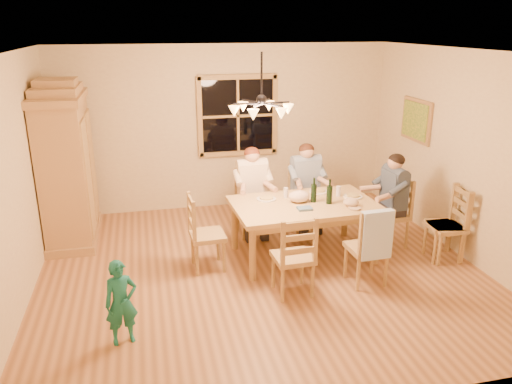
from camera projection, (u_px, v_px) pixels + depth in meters
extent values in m
plane|color=brown|center=(261.00, 270.00, 6.40)|extent=(5.50, 5.50, 0.00)
cube|color=white|center=(262.00, 52.00, 5.53)|extent=(5.50, 5.00, 0.02)
cube|color=#CDB891|center=(226.00, 128.00, 8.27)|extent=(5.50, 0.02, 2.70)
cube|color=#CDB891|center=(14.00, 185.00, 5.37)|extent=(0.02, 5.00, 2.70)
cube|color=#CDB891|center=(464.00, 155.00, 6.55)|extent=(0.02, 5.00, 2.70)
cube|color=black|center=(238.00, 116.00, 8.23)|extent=(1.20, 0.03, 1.20)
cube|color=#A37F48|center=(238.00, 116.00, 8.21)|extent=(1.30, 0.06, 1.30)
cube|color=#9E7344|center=(416.00, 120.00, 7.57)|extent=(0.04, 0.78, 0.64)
cube|color=#1E6B2D|center=(415.00, 120.00, 7.57)|extent=(0.02, 0.68, 0.54)
cylinder|color=black|center=(262.00, 76.00, 5.61)|extent=(0.02, 0.02, 0.53)
sphere|color=black|center=(261.00, 100.00, 5.70)|extent=(0.12, 0.12, 0.12)
cylinder|color=black|center=(275.00, 103.00, 5.75)|extent=(0.34, 0.02, 0.02)
cone|color=#FFB259|center=(288.00, 109.00, 5.81)|extent=(0.13, 0.13, 0.12)
cylinder|color=black|center=(265.00, 101.00, 5.86)|extent=(0.19, 0.31, 0.02)
cone|color=#FFB259|center=(269.00, 106.00, 6.03)|extent=(0.13, 0.13, 0.12)
cylinder|color=black|center=(252.00, 102.00, 5.82)|extent=(0.19, 0.31, 0.02)
cone|color=#FFB259|center=(243.00, 107.00, 5.96)|extent=(0.13, 0.13, 0.12)
cylinder|color=black|center=(248.00, 104.00, 5.68)|extent=(0.34, 0.02, 0.02)
cone|color=#FFB259|center=(234.00, 111.00, 5.67)|extent=(0.13, 0.13, 0.12)
cylinder|color=black|center=(257.00, 105.00, 5.57)|extent=(0.19, 0.31, 0.02)
cone|color=#FFB259|center=(253.00, 115.00, 5.45)|extent=(0.13, 0.13, 0.12)
cylinder|color=black|center=(271.00, 105.00, 5.60)|extent=(0.19, 0.31, 0.02)
cone|color=#FFB259|center=(281.00, 114.00, 5.52)|extent=(0.13, 0.13, 0.12)
cube|color=#9E7344|center=(67.00, 173.00, 7.03)|extent=(0.60, 1.30, 2.00)
cube|color=#9E7344|center=(58.00, 98.00, 6.69)|extent=(0.66, 1.40, 0.10)
cube|color=#9E7344|center=(57.00, 90.00, 6.66)|extent=(0.58, 1.00, 0.12)
cube|color=#9E7344|center=(56.00, 83.00, 6.63)|extent=(0.52, 0.55, 0.10)
cube|color=#A37F48|center=(88.00, 178.00, 6.79)|extent=(0.03, 0.55, 1.60)
cube|color=#A37F48|center=(92.00, 165.00, 7.40)|extent=(0.03, 0.55, 1.60)
cube|color=#9E7344|center=(75.00, 234.00, 7.33)|extent=(0.66, 1.40, 0.12)
cube|color=tan|center=(304.00, 205.00, 6.55)|extent=(1.92, 1.23, 0.06)
cube|color=#A37F48|center=(304.00, 211.00, 6.58)|extent=(1.77, 1.07, 0.10)
cylinder|color=#A37F48|center=(253.00, 254.00, 6.03)|extent=(0.09, 0.09, 0.70)
cylinder|color=#A37F48|center=(377.00, 239.00, 6.46)|extent=(0.09, 0.09, 0.70)
cylinder|color=#A37F48|center=(235.00, 225.00, 6.89)|extent=(0.09, 0.09, 0.70)
cylinder|color=#A37F48|center=(345.00, 213.00, 7.32)|extent=(0.09, 0.09, 0.70)
cube|color=#A37F48|center=(252.00, 206.00, 7.33)|extent=(0.46, 0.44, 0.06)
cube|color=#A37F48|center=(252.00, 189.00, 7.24)|extent=(0.38, 0.07, 0.54)
cube|color=#A37F48|center=(305.00, 201.00, 7.54)|extent=(0.46, 0.44, 0.06)
cube|color=#A37F48|center=(306.00, 184.00, 7.46)|extent=(0.38, 0.07, 0.54)
cube|color=#A37F48|center=(293.00, 258.00, 5.72)|extent=(0.46, 0.44, 0.06)
cube|color=#A37F48|center=(294.00, 236.00, 5.63)|extent=(0.38, 0.07, 0.54)
cube|color=#A37F48|center=(367.00, 248.00, 5.96)|extent=(0.46, 0.44, 0.06)
cube|color=#A37F48|center=(368.00, 227.00, 5.87)|extent=(0.38, 0.07, 0.54)
cube|color=#A37F48|center=(207.00, 236.00, 6.31)|extent=(0.44, 0.46, 0.06)
cube|color=#A37F48|center=(207.00, 216.00, 6.22)|extent=(0.07, 0.38, 0.54)
cube|color=#A37F48|center=(391.00, 215.00, 6.98)|extent=(0.44, 0.46, 0.06)
cube|color=#A37F48|center=(392.00, 197.00, 6.89)|extent=(0.07, 0.38, 0.54)
cube|color=beige|center=(252.00, 181.00, 7.20)|extent=(0.41, 0.24, 0.52)
cube|color=#262328|center=(252.00, 201.00, 7.30)|extent=(0.40, 0.44, 0.14)
sphere|color=tan|center=(252.00, 155.00, 7.08)|extent=(0.21, 0.21, 0.21)
ellipsoid|color=#592614|center=(252.00, 153.00, 7.07)|extent=(0.22, 0.22, 0.17)
cube|color=#2D4F7B|center=(306.00, 176.00, 7.42)|extent=(0.41, 0.24, 0.52)
cube|color=#262328|center=(305.00, 196.00, 7.52)|extent=(0.40, 0.44, 0.14)
sphere|color=tan|center=(307.00, 151.00, 7.29)|extent=(0.21, 0.21, 0.21)
ellipsoid|color=#381E11|center=(307.00, 149.00, 7.28)|extent=(0.22, 0.22, 0.17)
cube|color=#39475C|center=(393.00, 189.00, 6.85)|extent=(0.24, 0.41, 0.52)
cube|color=#262328|center=(391.00, 210.00, 6.95)|extent=(0.44, 0.40, 0.14)
sphere|color=tan|center=(395.00, 162.00, 6.73)|extent=(0.21, 0.21, 0.21)
ellipsoid|color=black|center=(396.00, 160.00, 6.72)|extent=(0.22, 0.22, 0.17)
cube|color=#ADCAEA|center=(376.00, 235.00, 5.70)|extent=(0.38, 0.12, 0.58)
cylinder|color=black|center=(314.00, 190.00, 6.54)|extent=(0.08, 0.08, 0.33)
cylinder|color=black|center=(329.00, 192.00, 6.48)|extent=(0.08, 0.08, 0.33)
cylinder|color=white|center=(266.00, 199.00, 6.66)|extent=(0.26, 0.26, 0.02)
cylinder|color=white|center=(319.00, 192.00, 6.96)|extent=(0.26, 0.26, 0.02)
cylinder|color=white|center=(353.00, 197.00, 6.76)|extent=(0.26, 0.26, 0.02)
cylinder|color=silver|center=(286.00, 193.00, 6.72)|extent=(0.06, 0.06, 0.14)
cylinder|color=silver|center=(338.00, 191.00, 6.78)|extent=(0.06, 0.06, 0.14)
ellipsoid|color=tan|center=(351.00, 202.00, 6.41)|extent=(0.20, 0.20, 0.11)
cube|color=slate|center=(305.00, 208.00, 6.31)|extent=(0.19, 0.15, 0.03)
ellipsoid|color=beige|center=(299.00, 196.00, 6.56)|extent=(0.28, 0.22, 0.15)
imported|color=#186D66|center=(121.00, 303.00, 4.82)|extent=(0.36, 0.28, 0.88)
cube|color=#A37F48|center=(445.00, 227.00, 6.59)|extent=(0.50, 0.51, 0.06)
cube|color=#A37F48|center=(447.00, 207.00, 6.50)|extent=(0.12, 0.38, 0.54)
cube|color=#A37F48|center=(446.00, 227.00, 6.57)|extent=(0.43, 0.45, 0.06)
cube|color=#A37F48|center=(448.00, 208.00, 6.48)|extent=(0.06, 0.38, 0.54)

